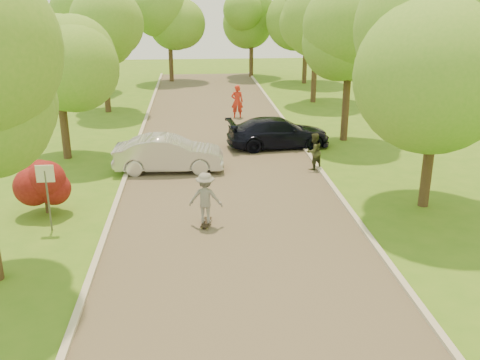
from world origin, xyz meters
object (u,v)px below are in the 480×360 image
object	(u,v)px
street_sign	(46,184)
silver_sedan	(169,154)
dark_sedan	(278,133)
longboard	(206,222)
person_olive	(314,151)
person_striped	(237,101)
skateboarder	(206,198)

from	to	relation	value
street_sign	silver_sedan	world-z (taller)	street_sign
dark_sedan	longboard	xyz separation A→B (m)	(-3.76, -9.00, -0.63)
longboard	person_olive	bearing A→B (deg)	-119.65
silver_sedan	person_striped	world-z (taller)	person_striped
longboard	skateboarder	size ratio (longest dim) A/B	0.53
skateboarder	person_striped	bearing A→B (deg)	-86.96
silver_sedan	person_olive	world-z (taller)	person_olive
silver_sedan	person_olive	size ratio (longest dim) A/B	2.87
dark_sedan	person_striped	xyz separation A→B (m)	(-1.46, 6.63, 0.26)
silver_sedan	skateboarder	distance (m)	5.93
street_sign	skateboarder	distance (m)	4.93
dark_sedan	person_striped	world-z (taller)	person_striped
dark_sedan	silver_sedan	bearing A→B (deg)	116.04
dark_sedan	person_olive	size ratio (longest dim) A/B	3.14
longboard	skateboarder	bearing A→B (deg)	-52.01
street_sign	person_olive	bearing A→B (deg)	29.25
longboard	person_olive	xyz separation A→B (m)	(4.71, 5.40, 0.70)
person_striped	street_sign	bearing A→B (deg)	69.23
skateboarder	person_olive	bearing A→B (deg)	-119.65
dark_sedan	skateboarder	xyz separation A→B (m)	(-3.76, -9.00, 0.23)
dark_sedan	skateboarder	bearing A→B (deg)	151.18
longboard	person_striped	size ratio (longest dim) A/B	0.45
person_olive	dark_sedan	bearing A→B (deg)	-106.14
skateboarder	dark_sedan	bearing A→B (deg)	-101.26
dark_sedan	skateboarder	size ratio (longest dim) A/B	2.97
silver_sedan	person_olive	distance (m)	6.11
street_sign	longboard	xyz separation A→B (m)	(4.89, -0.03, -1.47)
dark_sedan	street_sign	bearing A→B (deg)	129.90
longboard	skateboarder	xyz separation A→B (m)	(-0.00, 0.00, 0.86)
dark_sedan	skateboarder	distance (m)	9.76
longboard	skateboarder	world-z (taller)	skateboarder
longboard	person_olive	size ratio (longest dim) A/B	0.56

